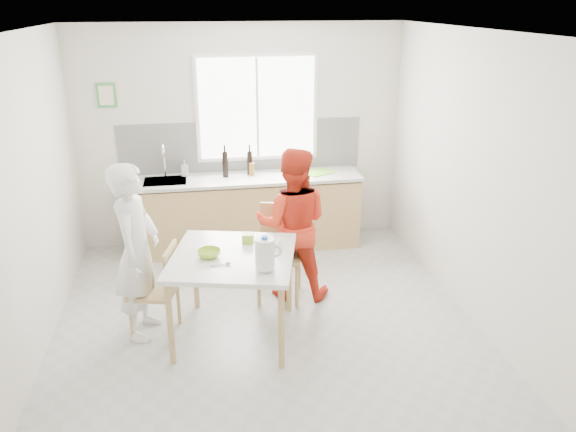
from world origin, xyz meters
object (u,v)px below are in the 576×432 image
at_px(bowl_white, 269,242).
at_px(wine_bottle_b, 250,163).
at_px(dining_table, 233,264).
at_px(bowl_green, 209,253).
at_px(chair_far, 280,247).
at_px(person_white, 137,252).
at_px(milk_jug, 265,253).
at_px(wine_bottle_a, 225,164).
at_px(chair_left, 160,286).
at_px(person_red, 292,224).

xyz_separation_m(bowl_white, wine_bottle_b, (0.03, 1.92, 0.22)).
distance_m(dining_table, bowl_green, 0.24).
height_order(chair_far, person_white, person_white).
relative_size(dining_table, chair_far, 1.32).
height_order(person_white, milk_jug, person_white).
relative_size(person_white, wine_bottle_a, 5.16).
bearing_deg(chair_left, person_red, 125.27).
relative_size(chair_far, person_red, 0.61).
relative_size(person_red, bowl_green, 7.80).
bearing_deg(dining_table, milk_jug, -54.38).
distance_m(bowl_green, milk_jug, 0.59).
bearing_deg(wine_bottle_a, dining_table, -92.18).
bearing_deg(chair_left, person_white, -90.00).
bearing_deg(chair_far, wine_bottle_b, 110.14).
xyz_separation_m(milk_jug, wine_bottle_a, (-0.17, 2.39, 0.10)).
relative_size(milk_jug, wine_bottle_b, 0.97).
height_order(person_red, bowl_white, person_red).
xyz_separation_m(person_white, wine_bottle_a, (0.92, 1.84, 0.25)).
bearing_deg(person_white, chair_left, -90.00).
bearing_deg(chair_left, chair_far, 128.57).
bearing_deg(bowl_white, person_red, 58.88).
xyz_separation_m(chair_far, person_red, (0.13, -0.03, 0.26)).
bearing_deg(person_white, chair_far, -55.87).
height_order(person_white, bowl_green, person_white).
distance_m(bowl_green, wine_bottle_a, 2.08).
xyz_separation_m(chair_far, person_white, (-1.38, -0.51, 0.29)).
xyz_separation_m(bowl_green, bowl_white, (0.56, 0.17, -0.01)).
xyz_separation_m(person_white, milk_jug, (1.09, -0.55, 0.15)).
bearing_deg(person_red, chair_far, -0.62).
xyz_separation_m(bowl_white, wine_bottle_a, (-0.27, 1.87, 0.23)).
bearing_deg(wine_bottle_a, bowl_white, -81.70).
bearing_deg(bowl_white, dining_table, -153.88).
xyz_separation_m(chair_far, milk_jug, (-0.29, -1.07, 0.44)).
xyz_separation_m(person_red, milk_jug, (-0.41, -1.03, 0.18)).
bearing_deg(person_white, dining_table, -90.00).
xyz_separation_m(chair_left, person_red, (1.33, 0.52, 0.31)).
distance_m(chair_far, person_red, 0.29).
distance_m(chair_far, wine_bottle_a, 1.50).
bearing_deg(chair_far, bowl_green, -122.18).
bearing_deg(bowl_green, milk_jug, -37.27).
relative_size(milk_jug, wine_bottle_a, 0.91).
bearing_deg(wine_bottle_b, dining_table, -100.32).
xyz_separation_m(person_white, bowl_green, (0.64, -0.21, 0.03)).
bearing_deg(person_red, chair_left, 35.27).
bearing_deg(milk_jug, person_red, 81.96).
bearing_deg(bowl_white, wine_bottle_b, 89.12).
height_order(person_white, wine_bottle_a, person_white).
bearing_deg(wine_bottle_b, person_white, -122.97).
height_order(milk_jug, wine_bottle_b, wine_bottle_b).
xyz_separation_m(bowl_green, wine_bottle_b, (0.59, 2.09, 0.21)).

